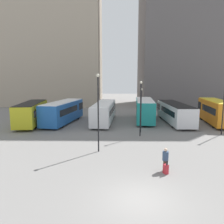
{
  "coord_description": "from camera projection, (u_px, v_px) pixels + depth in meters",
  "views": [
    {
      "loc": [
        -1.3,
        -10.48,
        6.21
      ],
      "look_at": [
        -1.66,
        15.19,
        2.27
      ],
      "focal_mm": 35.0,
      "sensor_mm": 36.0,
      "label": 1
    }
  ],
  "objects": [
    {
      "name": "ground_plane",
      "position": [
        140.0,
        200.0,
        11.29
      ],
      "size": [
        160.0,
        160.0,
        0.0
      ],
      "primitive_type": "plane",
      "color": "slate"
    },
    {
      "name": "building_block_left",
      "position": [
        53.0,
        16.0,
        50.5
      ],
      "size": [
        22.01,
        13.06,
        41.02
      ],
      "color": "tan",
      "rests_on": "ground_plane"
    },
    {
      "name": "building_block_right",
      "position": [
        198.0,
        18.0,
        50.11
      ],
      "size": [
        26.02,
        14.8,
        40.08
      ],
      "color": "#5B5656",
      "rests_on": "ground_plane"
    },
    {
      "name": "bus_0",
      "position": [
        32.0,
        113.0,
        29.63
      ],
      "size": [
        3.49,
        9.38,
        3.02
      ],
      "rotation": [
        0.0,
        0.0,
        1.68
      ],
      "color": "gold",
      "rests_on": "ground_plane"
    },
    {
      "name": "bus_1",
      "position": [
        63.0,
        111.0,
        30.72
      ],
      "size": [
        4.19,
        10.14,
        3.04
      ],
      "rotation": [
        0.0,
        0.0,
        1.4
      ],
      "color": "#1E56A3",
      "rests_on": "ground_plane"
    },
    {
      "name": "bus_2",
      "position": [
        104.0,
        112.0,
        31.19
      ],
      "size": [
        3.21,
        10.81,
        2.83
      ],
      "rotation": [
        0.0,
        0.0,
        1.5
      ],
      "color": "silver",
      "rests_on": "ground_plane"
    },
    {
      "name": "bus_3",
      "position": [
        145.0,
        109.0,
        32.02
      ],
      "size": [
        3.23,
        9.4,
        3.21
      ],
      "rotation": [
        0.0,
        0.0,
        1.48
      ],
      "color": "#19847F",
      "rests_on": "ground_plane"
    },
    {
      "name": "bus_4",
      "position": [
        174.0,
        112.0,
        31.0
      ],
      "size": [
        2.83,
        11.0,
        2.76
      ],
      "rotation": [
        0.0,
        0.0,
        1.59
      ],
      "color": "silver",
      "rests_on": "ground_plane"
    },
    {
      "name": "bus_5",
      "position": [
        216.0,
        111.0,
        30.17
      ],
      "size": [
        3.52,
        9.38,
        3.27
      ],
      "rotation": [
        0.0,
        0.0,
        1.46
      ],
      "color": "orange",
      "rests_on": "ground_plane"
    },
    {
      "name": "traveler",
      "position": [
        165.0,
        157.0,
        14.77
      ],
      "size": [
        0.52,
        0.52,
        1.57
      ],
      "rotation": [
        0.0,
        0.0,
        1.93
      ],
      "color": "#4C3828",
      "rests_on": "ground_plane"
    },
    {
      "name": "suitcase",
      "position": [
        166.0,
        169.0,
        14.36
      ],
      "size": [
        0.36,
        0.4,
        0.92
      ],
      "rotation": [
        0.0,
        0.0,
        1.93
      ],
      "color": "#B7232D",
      "rests_on": "ground_plane"
    },
    {
      "name": "lamp_post_0",
      "position": [
        98.0,
        107.0,
        18.22
      ],
      "size": [
        0.28,
        0.28,
        6.61
      ],
      "color": "black",
      "rests_on": "ground_plane"
    },
    {
      "name": "lamp_post_1",
      "position": [
        141.0,
        106.0,
        24.98
      ],
      "size": [
        0.28,
        0.28,
        5.15
      ],
      "color": "black",
      "rests_on": "ground_plane"
    },
    {
      "name": "lamp_post_2",
      "position": [
        141.0,
        104.0,
        23.3
      ],
      "size": [
        0.28,
        0.28,
        5.94
      ],
      "color": "black",
      "rests_on": "ground_plane"
    },
    {
      "name": "lamp_post_3",
      "position": [
        224.0,
        101.0,
        23.91
      ],
      "size": [
        0.28,
        0.28,
        6.59
      ],
      "color": "black",
      "rests_on": "ground_plane"
    }
  ]
}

